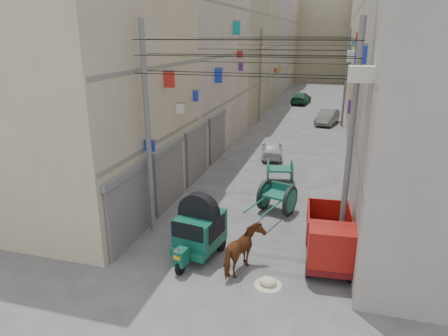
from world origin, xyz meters
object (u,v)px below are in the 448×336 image
(tonga_cart, at_px, (277,197))
(feed_sack, at_px, (268,281))
(distant_car_grey, at_px, (327,117))
(distant_car_green, at_px, (301,98))
(horse, at_px, (243,251))
(distant_car_white, at_px, (272,149))
(second_cart, at_px, (280,170))
(auto_rickshaw, at_px, (199,228))
(mini_truck, at_px, (329,244))

(tonga_cart, distance_m, feed_sack, 5.58)
(distant_car_grey, relative_size, distant_car_green, 0.88)
(tonga_cart, relative_size, horse, 1.72)
(tonga_cart, xyz_separation_m, distant_car_white, (-1.56, 8.19, -0.14))
(tonga_cart, bearing_deg, second_cart, 113.11)
(tonga_cart, xyz_separation_m, feed_sack, (0.58, -5.52, -0.55))
(second_cart, bearing_deg, auto_rickshaw, -112.87)
(horse, relative_size, distant_car_green, 0.42)
(mini_truck, bearing_deg, feed_sack, -142.37)
(feed_sack, bearing_deg, distant_car_grey, 87.96)
(feed_sack, xyz_separation_m, distant_car_grey, (0.89, 24.93, 0.50))
(distant_car_green, bearing_deg, feed_sack, 99.44)
(second_cart, bearing_deg, mini_truck, -82.28)
(feed_sack, bearing_deg, second_cart, 96.22)
(second_cart, xyz_separation_m, feed_sack, (1.02, -9.40, -0.50))
(auto_rickshaw, bearing_deg, mini_truck, 15.23)
(horse, bearing_deg, mini_truck, -144.38)
(distant_car_white, bearing_deg, feed_sack, 89.94)
(feed_sack, distance_m, distant_car_green, 35.48)
(auto_rickshaw, distance_m, horse, 1.84)
(distant_car_white, height_order, distant_car_grey, distant_car_grey)
(distant_car_grey, distance_m, distant_car_green, 10.98)
(tonga_cart, bearing_deg, feed_sack, -67.32)
(distant_car_white, bearing_deg, mini_truck, 98.84)
(tonga_cart, relative_size, feed_sack, 5.79)
(horse, xyz_separation_m, distant_car_white, (-1.22, 13.16, -0.22))
(mini_truck, height_order, distant_car_grey, mini_truck)
(feed_sack, distance_m, distant_car_white, 13.88)
(horse, bearing_deg, distant_car_grey, -79.81)
(feed_sack, xyz_separation_m, distant_car_green, (-2.40, 35.40, 0.50))
(tonga_cart, height_order, distant_car_green, tonga_cart)
(horse, bearing_deg, tonga_cart, -79.49)
(feed_sack, relative_size, distant_car_grey, 0.14)
(mini_truck, xyz_separation_m, feed_sack, (-1.75, -1.58, -0.75))
(mini_truck, xyz_separation_m, distant_car_green, (-4.15, 33.82, -0.25))
(auto_rickshaw, relative_size, distant_car_green, 0.60)
(tonga_cart, xyz_separation_m, horse, (-0.34, -4.97, 0.08))
(auto_rickshaw, bearing_deg, distant_car_white, 96.87)
(second_cart, height_order, distant_car_white, second_cart)
(distant_car_green, bearing_deg, mini_truck, 102.56)
(horse, distance_m, distant_car_green, 34.88)
(tonga_cart, height_order, distant_car_grey, tonga_cart)
(horse, height_order, distant_car_green, horse)
(second_cart, bearing_deg, horse, -101.16)
(feed_sack, height_order, horse, horse)
(tonga_cart, height_order, distant_car_white, tonga_cart)
(auto_rickshaw, bearing_deg, second_cart, 88.08)
(mini_truck, bearing_deg, distant_car_grey, 87.56)
(mini_truck, relative_size, distant_car_grey, 0.88)
(tonga_cart, xyz_separation_m, mini_truck, (2.33, -3.94, 0.19))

